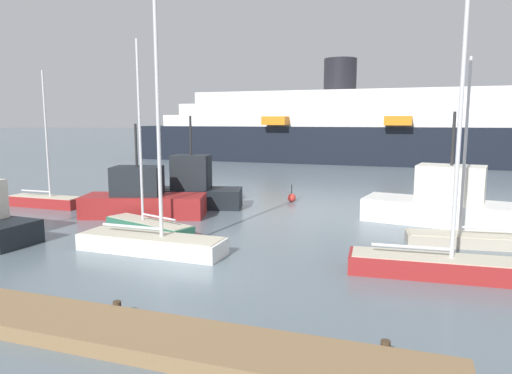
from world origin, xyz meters
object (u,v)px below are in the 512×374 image
(sailboat_0, at_px, (151,239))
(cruise_ship, at_px, (461,130))
(sailboat_3, at_px, (470,237))
(sailboat_1, at_px, (46,200))
(fishing_boat_0, at_px, (444,203))
(fishing_boat_2, at_px, (142,199))
(sailboat_2, at_px, (148,223))
(sailboat_4, at_px, (437,261))
(fishing_boat_1, at_px, (188,190))
(channel_buoy_0, at_px, (292,198))

(sailboat_0, xyz_separation_m, cruise_ship, (16.89, 49.29, 3.98))
(sailboat_3, bearing_deg, sailboat_1, -10.23)
(fishing_boat_0, bearing_deg, fishing_boat_2, -158.11)
(sailboat_2, height_order, cruise_ship, cruise_ship)
(sailboat_3, bearing_deg, fishing_boat_2, -9.70)
(sailboat_1, bearing_deg, sailboat_4, -14.84)
(sailboat_0, height_order, fishing_boat_2, sailboat_0)
(sailboat_3, relative_size, fishing_boat_2, 1.12)
(sailboat_2, bearing_deg, sailboat_1, -1.56)
(sailboat_4, bearing_deg, fishing_boat_0, 81.53)
(fishing_boat_0, distance_m, fishing_boat_2, 17.77)
(sailboat_2, bearing_deg, fishing_boat_0, -135.75)
(fishing_boat_0, xyz_separation_m, fishing_boat_1, (-16.11, -0.09, -0.01))
(sailboat_2, bearing_deg, sailboat_4, -171.65)
(sailboat_2, distance_m, cruise_ship, 49.92)
(channel_buoy_0, bearing_deg, sailboat_3, -38.97)
(cruise_ship, bearing_deg, fishing_boat_2, -116.18)
(sailboat_4, distance_m, fishing_boat_2, 17.67)
(sailboat_3, bearing_deg, sailboat_0, 16.08)
(sailboat_0, distance_m, fishing_boat_1, 10.84)
(sailboat_4, bearing_deg, sailboat_1, 161.01)
(sailboat_1, bearing_deg, fishing_boat_1, 17.86)
(sailboat_0, xyz_separation_m, sailboat_4, (11.92, 0.66, 0.00))
(sailboat_4, bearing_deg, sailboat_2, 165.35)
(fishing_boat_0, relative_size, fishing_boat_1, 1.14)
(sailboat_4, relative_size, fishing_boat_1, 1.54)
(sailboat_0, relative_size, sailboat_1, 1.33)
(sailboat_0, bearing_deg, sailboat_3, 23.61)
(sailboat_2, distance_m, fishing_boat_0, 16.51)
(sailboat_0, xyz_separation_m, sailboat_1, (-12.74, 7.31, -0.11))
(fishing_boat_2, bearing_deg, channel_buoy_0, -149.93)
(fishing_boat_0, height_order, channel_buoy_0, fishing_boat_0)
(fishing_boat_0, distance_m, fishing_boat_1, 16.11)
(fishing_boat_0, relative_size, cruise_ship, 0.10)
(sailboat_1, bearing_deg, sailboat_0, -29.60)
(sailboat_1, bearing_deg, fishing_boat_2, -4.34)
(sailboat_3, distance_m, channel_buoy_0, 13.97)
(fishing_boat_0, bearing_deg, channel_buoy_0, 167.18)
(sailboat_0, relative_size, fishing_boat_2, 1.56)
(sailboat_1, xyz_separation_m, fishing_boat_2, (8.05, -0.65, 0.63))
(sailboat_2, height_order, fishing_boat_1, sailboat_2)
(sailboat_0, distance_m, fishing_boat_0, 16.40)
(sailboat_3, relative_size, sailboat_4, 0.72)
(sailboat_1, bearing_deg, sailboat_3, -3.16)
(sailboat_1, bearing_deg, cruise_ship, 55.03)
(channel_buoy_0, bearing_deg, sailboat_2, -113.95)
(sailboat_4, height_order, channel_buoy_0, sailboat_4)
(fishing_boat_0, bearing_deg, sailboat_2, -144.95)
(sailboat_0, height_order, fishing_boat_0, sailboat_0)
(sailboat_1, distance_m, sailboat_4, 25.54)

